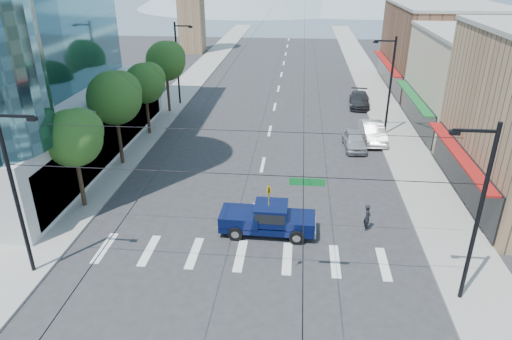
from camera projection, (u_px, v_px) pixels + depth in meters
The scene contains 17 objects.
ground at pixel (240, 273), 23.91m from camera, with size 160.00×160.00×0.00m, color #28282B.
sidewalk_left at pixel (190, 82), 61.11m from camera, with size 4.00×120.00×0.15m, color gray.
sidewalk_right at pixel (372, 87), 58.99m from camera, with size 4.00×120.00×0.15m, color gray.
shop_mid at pixel (488, 85), 41.97m from camera, with size 12.00×14.00×9.00m, color tan.
shop_far at pixel (442, 49), 56.23m from camera, with size 12.00×18.00×10.00m, color brown.
tree_near at pixel (75, 136), 28.32m from camera, with size 3.65×3.64×6.71m.
tree_midnear at pixel (116, 96), 34.40m from camera, with size 4.09×4.09×7.52m.
tree_midfar at pixel (146, 82), 40.98m from camera, with size 3.65×3.64×6.71m.
tree_far at pixel (167, 60), 47.05m from camera, with size 4.09×4.09×7.52m.
signal_rig at pixel (240, 205), 21.05m from camera, with size 21.80×0.20×9.00m.
lamp_pole_nw at pixel (178, 61), 49.92m from camera, with size 2.00×0.25×9.00m.
lamp_pole_ne at pixel (389, 83), 40.80m from camera, with size 2.00×0.25×9.00m.
pickup_truck at pixel (267, 218), 27.01m from camera, with size 5.76×2.32×1.94m.
pedestrian at pixel (367, 217), 27.46m from camera, with size 0.61×0.40×1.68m, color black.
parked_car_near at pixel (354, 140), 39.49m from camera, with size 1.79×4.45×1.52m, color #AAABAF.
parked_car_mid at pixel (373, 132), 41.00m from camera, with size 1.81×5.18×1.71m, color beige.
parked_car_far at pixel (359, 100), 50.90m from camera, with size 2.16×5.31×1.54m, color #272729.
Camera 1 is at (2.70, -19.30, 14.89)m, focal length 32.00 mm.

